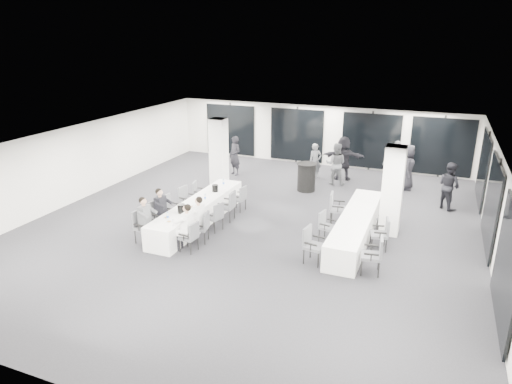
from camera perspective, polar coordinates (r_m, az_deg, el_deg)
room at (r=15.23m, az=4.28°, el=1.75°), size 14.04×16.04×2.84m
column_left at (r=18.44m, az=-4.68°, el=4.86°), size 0.60×0.60×2.80m
column_right at (r=14.52m, az=16.68°, el=0.14°), size 0.60×0.60×2.80m
banquet_table_main at (r=15.15m, az=-7.21°, el=-2.52°), size 0.90×5.00×0.75m
banquet_table_side at (r=14.25m, az=12.36°, el=-4.26°), size 0.90×5.00×0.75m
cocktail_table at (r=18.19m, az=6.33°, el=1.89°), size 0.81×0.81×1.12m
chair_main_left_near at (r=14.02m, az=-14.03°, el=-3.91°), size 0.54×0.59×1.00m
chair_main_left_second at (r=14.67m, az=-12.07°, el=-2.71°), size 0.61×0.64×1.00m
chair_main_left_mid at (r=15.18m, az=-10.72°, el=-1.93°), size 0.52×0.58×0.97m
chair_main_left_fourth at (r=16.01m, az=-8.72°, el=-0.76°), size 0.55×0.58×0.94m
chair_main_left_far at (r=16.70m, az=-7.25°, el=0.02°), size 0.54×0.56×0.88m
chair_main_right_near at (r=13.16m, az=-8.17°, el=-5.35°), size 0.49×0.54×0.90m
chair_main_right_second at (r=13.70m, az=-6.71°, el=-4.15°), size 0.56×0.59×0.94m
chair_main_right_mid at (r=14.42m, az=-5.06°, el=-2.91°), size 0.57×0.60×0.93m
chair_main_right_fourth at (r=15.17m, az=-3.45°, el=-1.54°), size 0.54×0.60×1.01m
chair_main_right_far at (r=16.01m, az=-2.01°, el=-0.61°), size 0.51×0.55×0.91m
chair_side_left_near at (r=12.51m, az=6.98°, el=-6.29°), size 0.59×0.63×1.02m
chair_side_left_mid at (r=13.92m, az=8.71°, el=-3.99°), size 0.54×0.57×0.89m
chair_side_left_far at (r=15.16m, az=9.94°, el=-1.75°), size 0.59×0.63×1.04m
chair_side_right_near at (r=12.24m, az=14.62°, el=-7.39°), size 0.59×0.63×1.03m
chair_side_right_mid at (r=13.63m, az=15.48°, el=-4.84°), size 0.58×0.61×0.96m
chair_side_right_far at (r=14.97m, az=16.14°, el=-2.94°), size 0.50×0.53×0.86m
seated_guest_a at (r=13.83m, az=-13.55°, el=-3.11°), size 0.50×0.38×1.44m
seated_guest_b at (r=14.48m, az=-11.63°, el=-1.95°), size 0.50×0.38×1.44m
seated_guest_c at (r=13.12m, az=-8.82°, el=-4.02°), size 0.50×0.38×1.44m
seated_guest_d at (r=13.66m, az=-7.39°, el=-3.01°), size 0.50×0.38×1.44m
standing_guest_a at (r=19.77m, az=7.43°, el=4.12°), size 0.81×0.78×1.72m
standing_guest_b at (r=19.05m, az=9.95°, el=3.81°), size 1.01×0.69×1.97m
standing_guest_d at (r=19.45m, az=17.17°, el=3.78°), size 1.40×1.03×2.13m
standing_guest_e at (r=19.11m, az=18.42°, el=3.30°), size 0.65×1.02×2.07m
standing_guest_f at (r=19.73m, az=10.86°, el=4.53°), size 2.05×1.00×2.14m
standing_guest_g at (r=20.12m, az=-2.65°, el=4.87°), size 0.90×0.84×1.96m
standing_guest_h at (r=17.49m, az=23.02°, el=1.09°), size 1.07×1.06×1.93m
ice_bucket_near at (r=14.10m, az=-9.30°, el=-2.07°), size 0.24×0.24×0.27m
ice_bucket_far at (r=15.86m, az=-5.14°, el=0.48°), size 0.21×0.21×0.24m
water_bottle_a at (r=13.68m, az=-10.99°, el=-2.95°), size 0.07×0.07×0.22m
water_bottle_b at (r=15.10m, az=-6.39°, el=-0.63°), size 0.06×0.06×0.20m
water_bottle_c at (r=16.50m, az=-4.09°, el=1.21°), size 0.07×0.07×0.23m
plate_a at (r=13.83m, az=-11.15°, el=-3.16°), size 0.20×0.20×0.03m
plate_b at (r=13.53m, az=-10.83°, el=-3.65°), size 0.18×0.18×0.03m
plate_c at (r=14.56m, az=-7.97°, el=-1.83°), size 0.21×0.21×0.03m
wine_glass at (r=13.23m, az=-10.34°, el=-3.55°), size 0.07×0.07×0.19m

